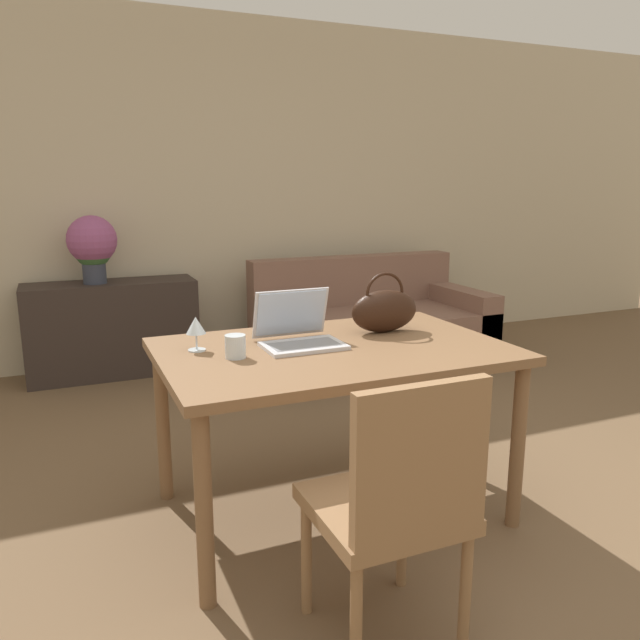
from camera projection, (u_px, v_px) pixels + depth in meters
name	position (u px, v px, depth m)	size (l,w,h in m)	color
ground_plane	(426.00, 584.00, 2.27)	(14.00, 14.00, 0.00)	brown
wall_back	(203.00, 191.00, 4.99)	(10.00, 0.06, 2.70)	beige
dining_table	(333.00, 365.00, 2.63)	(1.43, 0.94, 0.75)	brown
chair	(397.00, 500.00, 1.85)	(0.44, 0.44, 0.91)	olive
couch	(370.00, 328.00, 5.02)	(1.79, 0.96, 0.82)	#7F5B4C
sideboard	(113.00, 329.00, 4.65)	(1.22, 0.40, 0.71)	#332823
laptop	(298.00, 330.00, 2.64)	(0.33, 0.30, 0.23)	silver
drinking_glass	(235.00, 346.00, 2.44)	(0.08, 0.08, 0.09)	silver
wine_glass	(196.00, 327.00, 2.53)	(0.08, 0.08, 0.14)	silver
handbag	(384.00, 310.00, 2.85)	(0.33, 0.13, 0.28)	black
flower_vase	(92.00, 245.00, 4.46)	(0.35, 0.35, 0.49)	#333847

